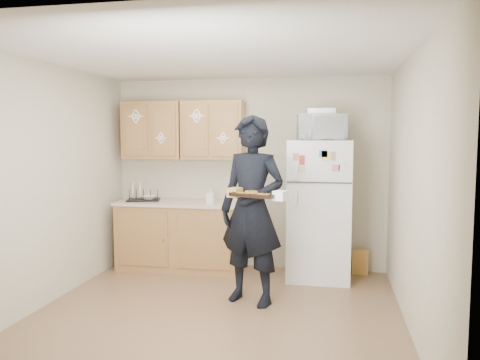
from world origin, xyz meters
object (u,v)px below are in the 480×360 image
baking_tray (257,195)px  dish_rack (144,194)px  microwave (321,127)px  person (252,210)px  refrigerator (319,210)px

baking_tray → dish_rack: 2.18m
microwave → dish_rack: 2.47m
dish_rack → person: bearing=-32.3°
baking_tray → dish_rack: bearing=162.0°
person → baking_tray: person is taller
baking_tray → microwave: 1.53m
person → dish_rack: person is taller
baking_tray → dish_rack: (-1.73, 1.31, -0.20)m
dish_rack → baking_tray: bearing=-37.2°
refrigerator → dish_rack: (-2.30, 0.02, 0.13)m
person → microwave: bearing=74.1°
refrigerator → baking_tray: size_ratio=3.82×
refrigerator → microwave: (0.01, -0.05, 1.00)m
baking_tray → refrigerator: bearing=85.5°
person → dish_rack: 1.93m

